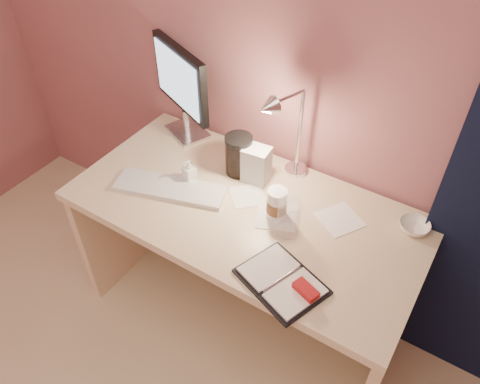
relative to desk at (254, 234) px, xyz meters
The scene contains 14 objects.
desk is the anchor object (origin of this frame).
monitor 0.72m from the desk, 157.82° to the left, with size 0.39×0.21×0.43m.
keyboard 0.42m from the desk, 153.54° to the right, with size 0.46×0.14×0.02m, color silver.
planner 0.50m from the desk, 46.48° to the right, with size 0.33×0.29×0.04m.
paper_a 0.23m from the desk, 147.41° to the right, with size 0.13×0.13×0.00m, color white.
paper_b 0.42m from the desk, ahead, with size 0.15×0.15×0.00m, color white.
paper_c 0.27m from the desk, 22.63° to the right, with size 0.15×0.15×0.00m, color white.
coffee_cup 0.31m from the desk, 22.00° to the right, with size 0.08×0.08×0.13m.
clear_cup 0.38m from the desk, 26.72° to the right, with size 0.09×0.09×0.15m, color white.
bowl 0.66m from the desk, 14.81° to the left, with size 0.11×0.11×0.04m, color silver.
lotion_bottle 0.40m from the desk, 166.77° to the right, with size 0.05×0.05×0.11m, color white.
dark_jar 0.35m from the desk, 145.89° to the left, with size 0.11×0.11×0.16m, color black.
product_box 0.32m from the desk, 119.39° to the left, with size 0.11×0.09×0.16m, color silver.
desk_lamp 0.51m from the desk, 51.07° to the left, with size 0.16×0.25×0.42m.
Camera 1 is at (0.69, 0.26, 2.02)m, focal length 35.00 mm.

